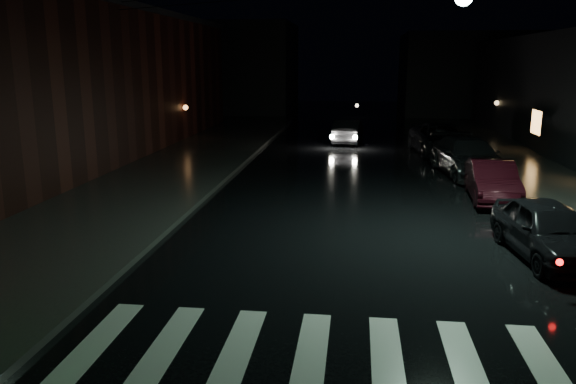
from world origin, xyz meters
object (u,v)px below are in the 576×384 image
(parked_car_d, at_px, (442,139))
(oncoming_car, at_px, (348,131))
(parked_car_a, at_px, (548,230))
(parked_car_c, at_px, (468,157))
(parked_car_b, at_px, (492,181))

(parked_car_d, xyz_separation_m, oncoming_car, (-4.75, 3.65, -0.10))
(parked_car_a, bearing_deg, parked_car_c, 83.46)
(parked_car_d, bearing_deg, parked_car_a, -93.82)
(parked_car_d, bearing_deg, parked_car_c, -91.64)
(parked_car_c, bearing_deg, parked_car_b, -97.60)
(parked_car_b, xyz_separation_m, parked_car_c, (0.00, 4.31, 0.11))
(parked_car_a, height_order, parked_car_d, parked_car_d)
(parked_car_b, relative_size, parked_car_d, 0.72)
(oncoming_car, bearing_deg, parked_car_c, 124.60)
(parked_car_c, bearing_deg, parked_car_d, 85.73)
(parked_car_c, relative_size, oncoming_car, 1.29)
(oncoming_car, bearing_deg, parked_car_b, 115.92)
(parked_car_a, xyz_separation_m, parked_car_c, (0.00, 10.06, 0.08))
(parked_car_a, distance_m, oncoming_car, 19.60)
(parked_car_b, relative_size, oncoming_car, 0.98)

